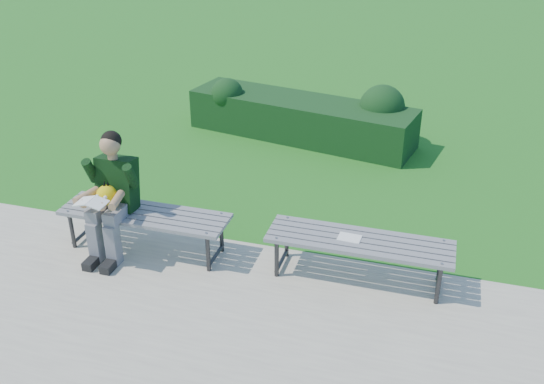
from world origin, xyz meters
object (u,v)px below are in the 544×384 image
hedge (307,116)px  paper_sheet (349,238)px  seated_boy (111,192)px  bench_right (359,244)px  bench_left (145,217)px

hedge → paper_sheet: hedge is taller
hedge → seated_boy: bearing=-107.5°
seated_boy → paper_sheet: 2.47m
hedge → bench_right: 3.79m
seated_boy → paper_sheet: (2.45, 0.20, -0.24)m
hedge → paper_sheet: size_ratio=15.73×
hedge → bench_left: 3.74m
bench_left → bench_right: (2.25, 0.11, 0.00)m
hedge → bench_left: size_ratio=2.00×
hedge → paper_sheet: (1.27, -3.53, 0.12)m
bench_right → paper_sheet: 0.12m
hedge → bench_right: hedge is taller
seated_boy → paper_sheet: bearing=4.7°
bench_left → seated_boy: seated_boy is taller
bench_left → paper_sheet: (2.15, 0.11, 0.06)m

